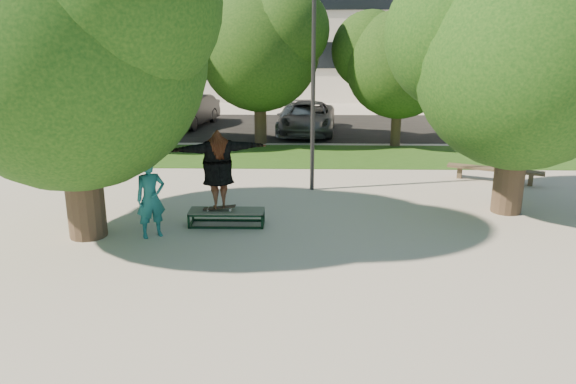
{
  "coord_description": "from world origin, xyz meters",
  "views": [
    {
      "loc": [
        0.64,
        -10.99,
        4.57
      ],
      "look_at": [
        0.39,
        0.6,
        1.2
      ],
      "focal_mm": 35.0,
      "sensor_mm": 36.0,
      "label": 1
    }
  ],
  "objects_px": {
    "grind_box": "(227,217)",
    "car_grey": "(308,118)",
    "car_silver_a": "(126,108)",
    "car_dark": "(189,111)",
    "tree_right": "(519,50)",
    "car_silver_b": "(297,118)",
    "tree_left": "(66,36)",
    "lamppost": "(313,82)",
    "bench": "(495,170)",
    "bystander": "(151,198)"
  },
  "relations": [
    {
      "from": "grind_box",
      "to": "tree_left",
      "type": "bearing_deg",
      "value": -167.09
    },
    {
      "from": "bench",
      "to": "car_dark",
      "type": "xyz_separation_m",
      "value": [
        -11.43,
        10.08,
        0.38
      ]
    },
    {
      "from": "bystander",
      "to": "car_silver_a",
      "type": "relative_size",
      "value": 0.38
    },
    {
      "from": "lamppost",
      "to": "car_dark",
      "type": "xyz_separation_m",
      "value": [
        -5.75,
        11.08,
        -2.4
      ]
    },
    {
      "from": "car_silver_a",
      "to": "car_grey",
      "type": "relative_size",
      "value": 0.95
    },
    {
      "from": "tree_left",
      "to": "bench",
      "type": "distance_m",
      "value": 12.69
    },
    {
      "from": "tree_left",
      "to": "car_silver_b",
      "type": "relative_size",
      "value": 1.61
    },
    {
      "from": "tree_right",
      "to": "car_dark",
      "type": "bearing_deg",
      "value": 129.38
    },
    {
      "from": "tree_right",
      "to": "bystander",
      "type": "bearing_deg",
      "value": -166.49
    },
    {
      "from": "grind_box",
      "to": "car_dark",
      "type": "relative_size",
      "value": 0.4
    },
    {
      "from": "tree_right",
      "to": "car_dark",
      "type": "distance_m",
      "value": 17.14
    },
    {
      "from": "tree_left",
      "to": "lamppost",
      "type": "relative_size",
      "value": 1.16
    },
    {
      "from": "tree_right",
      "to": "car_dark",
      "type": "xyz_separation_m",
      "value": [
        -10.66,
        12.99,
        -3.35
      ]
    },
    {
      "from": "tree_right",
      "to": "car_grey",
      "type": "distance_m",
      "value": 12.8
    },
    {
      "from": "tree_right",
      "to": "bench",
      "type": "xyz_separation_m",
      "value": [
        0.77,
        2.92,
        -3.73
      ]
    },
    {
      "from": "tree_right",
      "to": "car_dark",
      "type": "height_order",
      "value": "tree_right"
    },
    {
      "from": "lamppost",
      "to": "car_silver_b",
      "type": "distance_m",
      "value": 9.89
    },
    {
      "from": "bystander",
      "to": "car_silver_b",
      "type": "distance_m",
      "value": 13.93
    },
    {
      "from": "bench",
      "to": "tree_right",
      "type": "bearing_deg",
      "value": -81.08
    },
    {
      "from": "car_silver_b",
      "to": "bystander",
      "type": "bearing_deg",
      "value": -101.59
    },
    {
      "from": "grind_box",
      "to": "bystander",
      "type": "xyz_separation_m",
      "value": [
        -1.59,
        -0.81,
        0.72
      ]
    },
    {
      "from": "tree_left",
      "to": "grind_box",
      "type": "bearing_deg",
      "value": 12.91
    },
    {
      "from": "bench",
      "to": "car_silver_b",
      "type": "distance_m",
      "value": 10.56
    },
    {
      "from": "tree_right",
      "to": "car_grey",
      "type": "bearing_deg",
      "value": 113.42
    },
    {
      "from": "lamppost",
      "to": "bench",
      "type": "xyz_separation_m",
      "value": [
        5.68,
        1.0,
        -2.78
      ]
    },
    {
      "from": "lamppost",
      "to": "bench",
      "type": "bearing_deg",
      "value": 9.98
    },
    {
      "from": "grind_box",
      "to": "bench",
      "type": "xyz_separation_m",
      "value": [
        7.81,
        4.18,
        0.18
      ]
    },
    {
      "from": "car_grey",
      "to": "car_silver_a",
      "type": "bearing_deg",
      "value": 170.97
    },
    {
      "from": "tree_left",
      "to": "car_silver_a",
      "type": "relative_size",
      "value": 1.49
    },
    {
      "from": "tree_left",
      "to": "lamppost",
      "type": "xyz_separation_m",
      "value": [
        5.29,
        3.91,
        -1.27
      ]
    },
    {
      "from": "lamppost",
      "to": "car_silver_b",
      "type": "bearing_deg",
      "value": 92.99
    },
    {
      "from": "tree_right",
      "to": "lamppost",
      "type": "relative_size",
      "value": 1.07
    },
    {
      "from": "car_grey",
      "to": "car_silver_b",
      "type": "distance_m",
      "value": 0.54
    },
    {
      "from": "tree_left",
      "to": "grind_box",
      "type": "relative_size",
      "value": 3.95
    },
    {
      "from": "bench",
      "to": "car_grey",
      "type": "distance_m",
      "value": 10.15
    },
    {
      "from": "bystander",
      "to": "bench",
      "type": "relative_size",
      "value": 0.66
    },
    {
      "from": "lamppost",
      "to": "car_silver_b",
      "type": "xyz_separation_m",
      "value": [
        -0.5,
        9.56,
        -2.51
      ]
    },
    {
      "from": "tree_left",
      "to": "lamppost",
      "type": "distance_m",
      "value": 6.7
    },
    {
      "from": "grind_box",
      "to": "car_grey",
      "type": "distance_m",
      "value": 12.78
    },
    {
      "from": "bystander",
      "to": "grind_box",
      "type": "bearing_deg",
      "value": -3.9
    },
    {
      "from": "tree_left",
      "to": "tree_right",
      "type": "distance_m",
      "value": 10.41
    },
    {
      "from": "car_grey",
      "to": "tree_left",
      "type": "bearing_deg",
      "value": -107.59
    },
    {
      "from": "lamppost",
      "to": "grind_box",
      "type": "height_order",
      "value": "lamppost"
    },
    {
      "from": "bench",
      "to": "car_dark",
      "type": "relative_size",
      "value": 0.61
    },
    {
      "from": "tree_right",
      "to": "car_silver_b",
      "type": "xyz_separation_m",
      "value": [
        -5.42,
        11.47,
        -3.45
      ]
    },
    {
      "from": "car_dark",
      "to": "car_grey",
      "type": "distance_m",
      "value": 6.0
    },
    {
      "from": "grind_box",
      "to": "car_grey",
      "type": "height_order",
      "value": "car_grey"
    },
    {
      "from": "tree_right",
      "to": "bystander",
      "type": "xyz_separation_m",
      "value": [
        -8.63,
        -2.07,
        -3.18
      ]
    },
    {
      "from": "tree_right",
      "to": "grind_box",
      "type": "xyz_separation_m",
      "value": [
        -7.04,
        -1.26,
        -3.9
      ]
    },
    {
      "from": "tree_right",
      "to": "car_silver_a",
      "type": "relative_size",
      "value": 1.37
    }
  ]
}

